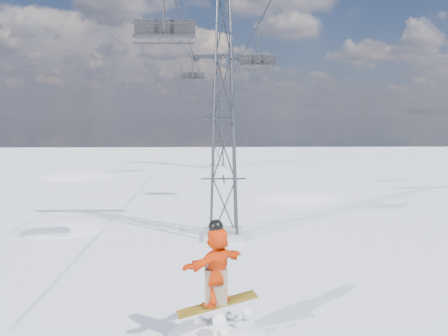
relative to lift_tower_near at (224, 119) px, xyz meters
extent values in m
plane|color=white|center=(-0.80, -8.00, -5.47)|extent=(120.00, 120.00, 0.00)
sphere|color=white|center=(5.20, 10.00, -14.97)|extent=(20.00, 20.00, 20.00)
sphere|color=white|center=(-12.80, 20.00, -15.87)|extent=(22.00, 22.00, 22.00)
cube|color=#999999|center=(0.00, 0.00, -5.32)|extent=(1.80, 1.80, 0.30)
cube|color=#999999|center=(0.00, 25.00, -5.32)|extent=(1.80, 1.80, 0.30)
cube|color=#313339|center=(0.00, 25.00, 5.78)|extent=(5.00, 0.35, 0.35)
cube|color=#313339|center=(-2.20, 25.00, 5.58)|extent=(0.80, 0.25, 0.50)
cube|color=#313339|center=(2.20, 25.00, 5.58)|extent=(0.80, 0.25, 0.50)
cylinder|color=black|center=(-2.20, 11.50, 5.38)|extent=(0.06, 51.00, 0.06)
cylinder|color=black|center=(2.20, 11.50, 5.38)|extent=(0.06, 51.00, 0.06)
cube|color=gold|center=(-0.39, -9.43, -4.39)|extent=(2.03, 0.88, 0.36)
imported|color=#FF470B|center=(-0.39, -9.43, -3.40)|extent=(1.75, 1.59, 1.94)
cube|color=#7A654C|center=(-0.39, -9.43, -3.92)|extent=(0.68, 0.67, 0.89)
sphere|color=black|center=(-0.39, -9.43, -2.44)|extent=(0.36, 0.36, 0.36)
cylinder|color=black|center=(-2.20, -3.64, 4.18)|extent=(0.09, 0.09, 2.41)
cube|color=black|center=(-2.20, -3.64, 2.97)|extent=(2.19, 0.49, 0.09)
cube|color=black|center=(-2.20, -3.40, 3.30)|extent=(2.19, 0.07, 0.60)
cylinder|color=black|center=(-2.20, -3.91, 2.69)|extent=(2.19, 0.07, 0.07)
cylinder|color=black|center=(-2.20, -3.97, 3.35)|extent=(2.19, 0.05, 0.05)
cylinder|color=black|center=(2.20, 6.51, 4.20)|extent=(0.09, 0.09, 2.36)
cube|color=black|center=(2.20, 6.51, 3.02)|extent=(2.15, 0.48, 0.09)
cube|color=black|center=(2.20, 6.74, 3.34)|extent=(2.15, 0.06, 0.59)
cylinder|color=black|center=(2.20, 6.24, 2.75)|extent=(2.15, 0.06, 0.06)
cylinder|color=black|center=(2.20, 6.18, 3.39)|extent=(2.15, 0.05, 0.05)
cylinder|color=black|center=(-2.20, 18.78, 4.25)|extent=(0.08, 0.08, 2.27)
cube|color=black|center=(-2.20, 18.78, 3.11)|extent=(2.06, 0.46, 0.08)
cube|color=black|center=(-2.20, 19.01, 3.42)|extent=(2.06, 0.06, 0.57)
cylinder|color=black|center=(-2.20, 18.52, 2.85)|extent=(2.06, 0.06, 0.06)
cylinder|color=black|center=(-2.20, 18.47, 3.47)|extent=(2.06, 0.05, 0.05)
camera|label=1|loc=(-0.49, -19.64, 0.31)|focal=35.00mm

